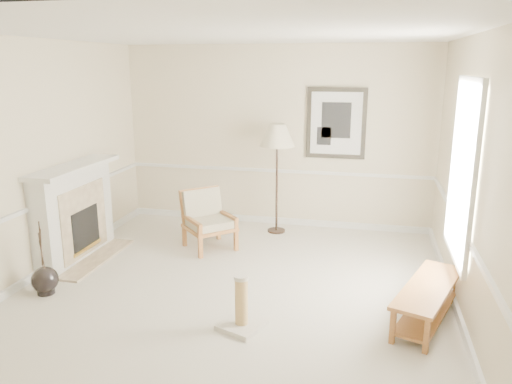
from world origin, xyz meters
TOP-DOWN VIEW (x-y plane):
  - ground at (0.00, 0.00)m, footprint 5.50×5.50m
  - room at (0.14, 0.08)m, footprint 5.04×5.54m
  - fireplace at (-2.34, 0.60)m, footprint 0.64×1.64m
  - floor_vase at (-2.10, -0.48)m, footprint 0.30×0.30m
  - armchair at (-0.77, 1.43)m, footprint 0.92×0.92m
  - floor_lamp at (0.10, 2.31)m, footprint 0.66×0.66m
  - bench at (2.15, -0.14)m, footprint 0.86×1.44m
  - scratching_post at (0.31, -0.71)m, footprint 0.52×0.52m

SIDE VIEW (x-z plane):
  - ground at x=0.00m, z-range 0.00..0.00m
  - floor_vase at x=-2.10m, z-range -0.28..0.61m
  - scratching_post at x=0.31m, z-range -0.11..0.46m
  - bench at x=2.15m, z-range 0.07..0.46m
  - armchair at x=-0.77m, z-range 0.03..0.87m
  - fireplace at x=-2.34m, z-range -0.01..1.30m
  - floor_lamp at x=0.10m, z-range 0.64..2.35m
  - room at x=0.14m, z-range 0.41..3.33m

